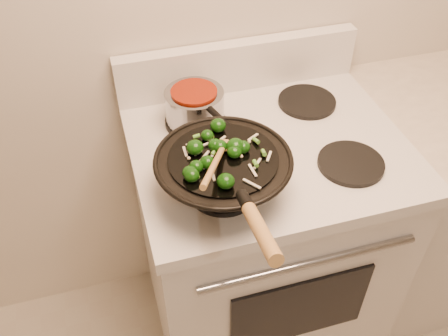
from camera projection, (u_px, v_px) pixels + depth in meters
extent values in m
cube|color=silver|center=(261.00, 248.00, 1.75)|extent=(0.76, 0.64, 0.88)
cube|color=silver|center=(269.00, 148.00, 1.44)|extent=(0.78, 0.66, 0.04)
cube|color=silver|center=(238.00, 66.00, 1.58)|extent=(0.78, 0.05, 0.16)
cylinder|color=gray|center=(310.00, 264.00, 1.29)|extent=(0.60, 0.02, 0.02)
cube|color=black|center=(300.00, 310.00, 1.44)|extent=(0.42, 0.01, 0.28)
cylinder|color=black|center=(223.00, 190.00, 1.28)|extent=(0.18, 0.18, 0.01)
cylinder|color=black|center=(351.00, 163.00, 1.35)|extent=(0.18, 0.18, 0.01)
cylinder|color=black|center=(195.00, 121.00, 1.49)|extent=(0.18, 0.18, 0.01)
cylinder|color=black|center=(307.00, 102.00, 1.56)|extent=(0.18, 0.18, 0.01)
torus|color=black|center=(223.00, 159.00, 1.20)|extent=(0.34, 0.34, 0.01)
cylinder|color=black|center=(223.00, 158.00, 1.20)|extent=(0.27, 0.27, 0.01)
cylinder|color=black|center=(245.00, 200.00, 1.03)|extent=(0.03, 0.06, 0.04)
cylinder|color=#A77A41|center=(261.00, 233.00, 0.93)|extent=(0.04, 0.18, 0.08)
ellipsoid|color=#0D3408|center=(226.00, 181.00, 1.12)|extent=(0.04, 0.04, 0.03)
cylinder|color=#4A752A|center=(231.00, 183.00, 1.13)|extent=(0.01, 0.02, 0.01)
ellipsoid|color=#0D3408|center=(190.00, 173.00, 1.14)|extent=(0.04, 0.04, 0.03)
ellipsoid|color=#0D3408|center=(196.00, 166.00, 1.16)|extent=(0.03, 0.03, 0.03)
ellipsoid|color=#0D3408|center=(234.00, 152.00, 1.19)|extent=(0.04, 0.04, 0.03)
cylinder|color=#4A752A|center=(239.00, 154.00, 1.20)|extent=(0.02, 0.02, 0.01)
ellipsoid|color=#0D3408|center=(243.00, 147.00, 1.21)|extent=(0.04, 0.04, 0.03)
ellipsoid|color=#0D3408|center=(207.00, 162.00, 1.17)|extent=(0.04, 0.04, 0.03)
ellipsoid|color=#0D3408|center=(192.00, 175.00, 1.13)|extent=(0.04, 0.04, 0.03)
cylinder|color=#4A752A|center=(196.00, 177.00, 1.14)|extent=(0.02, 0.02, 0.02)
ellipsoid|color=#0D3408|center=(220.00, 146.00, 1.21)|extent=(0.04, 0.04, 0.03)
ellipsoid|color=#0D3408|center=(195.00, 147.00, 1.20)|extent=(0.04, 0.04, 0.04)
ellipsoid|color=#0D3408|center=(207.00, 135.00, 1.24)|extent=(0.03, 0.03, 0.03)
cylinder|color=#4A752A|center=(211.00, 137.00, 1.25)|extent=(0.02, 0.02, 0.01)
ellipsoid|color=#0D3408|center=(218.00, 125.00, 1.27)|extent=(0.04, 0.04, 0.03)
ellipsoid|color=#0D3408|center=(215.00, 145.00, 1.21)|extent=(0.04, 0.04, 0.03)
ellipsoid|color=#0D3408|center=(235.00, 146.00, 1.20)|extent=(0.04, 0.04, 0.04)
cylinder|color=#4A752A|center=(240.00, 149.00, 1.21)|extent=(0.01, 0.01, 0.01)
cube|color=beige|center=(204.00, 156.00, 1.20)|extent=(0.04, 0.04, 0.00)
cube|color=beige|center=(252.00, 184.00, 1.13)|extent=(0.03, 0.04, 0.00)
cube|color=beige|center=(209.00, 143.00, 1.24)|extent=(0.04, 0.02, 0.00)
cube|color=beige|center=(253.00, 137.00, 1.25)|extent=(0.03, 0.02, 0.00)
cube|color=beige|center=(221.00, 140.00, 1.25)|extent=(0.03, 0.02, 0.00)
cube|color=beige|center=(257.00, 164.00, 1.18)|extent=(0.03, 0.03, 0.00)
cube|color=beige|center=(214.00, 152.00, 1.21)|extent=(0.03, 0.04, 0.00)
cube|color=beige|center=(269.00, 156.00, 1.20)|extent=(0.03, 0.03, 0.00)
cube|color=beige|center=(253.00, 170.00, 1.16)|extent=(0.01, 0.04, 0.00)
cube|color=beige|center=(185.00, 152.00, 1.21)|extent=(0.01, 0.04, 0.00)
cube|color=beige|center=(206.00, 168.00, 1.17)|extent=(0.04, 0.02, 0.00)
cube|color=beige|center=(191.00, 150.00, 1.22)|extent=(0.02, 0.05, 0.00)
cube|color=beige|center=(213.00, 175.00, 1.15)|extent=(0.01, 0.04, 0.00)
cylinder|color=#539931|center=(211.00, 169.00, 1.16)|extent=(0.03, 0.02, 0.02)
cylinder|color=#539931|center=(255.00, 163.00, 1.17)|extent=(0.03, 0.03, 0.01)
cylinder|color=#539931|center=(215.00, 151.00, 1.21)|extent=(0.02, 0.02, 0.01)
cylinder|color=#539931|center=(197.00, 136.00, 1.25)|extent=(0.02, 0.02, 0.02)
cylinder|color=#539931|center=(264.00, 153.00, 1.20)|extent=(0.03, 0.02, 0.01)
cylinder|color=#539931|center=(256.00, 140.00, 1.24)|extent=(0.02, 0.02, 0.01)
sphere|color=beige|center=(241.00, 156.00, 1.20)|extent=(0.01, 0.01, 0.01)
sphere|color=beige|center=(249.00, 142.00, 1.24)|extent=(0.01, 0.01, 0.01)
sphere|color=beige|center=(214.00, 152.00, 1.21)|extent=(0.01, 0.01, 0.01)
sphere|color=beige|center=(189.00, 158.00, 1.19)|extent=(0.01, 0.01, 0.01)
ellipsoid|color=#A77A41|center=(224.00, 145.00, 1.22)|extent=(0.07, 0.06, 0.02)
cylinder|color=#A77A41|center=(214.00, 165.00, 1.11)|extent=(0.12, 0.21, 0.09)
cylinder|color=gray|center=(195.00, 106.00, 1.45)|extent=(0.17, 0.17, 0.10)
cylinder|color=maroon|center=(194.00, 92.00, 1.42)|extent=(0.13, 0.13, 0.01)
cylinder|color=black|center=(220.00, 119.00, 1.34)|extent=(0.05, 0.11, 0.02)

